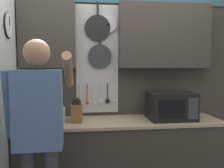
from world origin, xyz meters
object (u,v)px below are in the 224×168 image
object	(u,v)px
knife_block	(77,113)
utensil_crock	(60,114)
person	(39,125)
microwave	(171,106)

from	to	relation	value
knife_block	utensil_crock	size ratio (longest dim) A/B	0.74
knife_block	person	size ratio (longest dim) A/B	0.16
person	utensil_crock	bearing A→B (deg)	79.18
utensil_crock	person	world-z (taller)	person
microwave	person	world-z (taller)	person
microwave	knife_block	size ratio (longest dim) A/B	1.86
microwave	knife_block	world-z (taller)	microwave
utensil_crock	knife_block	bearing A→B (deg)	-0.30
microwave	utensil_crock	distance (m)	1.22
knife_block	person	bearing A→B (deg)	-116.12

